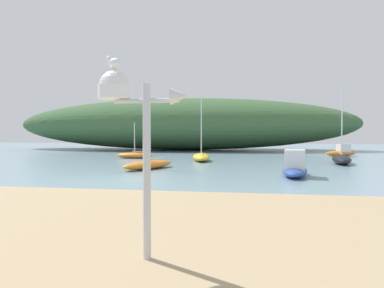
{
  "coord_description": "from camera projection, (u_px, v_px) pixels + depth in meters",
  "views": [
    {
      "loc": [
        5.02,
        -13.98,
        2.07
      ],
      "look_at": [
        2.22,
        4.17,
        1.53
      ],
      "focal_mm": 30.51,
      "sensor_mm": 36.0,
      "label": 1
    }
  ],
  "objects": [
    {
      "name": "sailboat_off_point",
      "position": [
        148.0,
        164.0,
        19.46
      ],
      "size": [
        2.85,
        4.06,
        4.96
      ],
      "color": "orange",
      "rests_on": "ground"
    },
    {
      "name": "sailboat_mid_channel",
      "position": [
        341.0,
        159.0,
        23.0
      ],
      "size": [
        2.03,
        4.46,
        5.23
      ],
      "color": "black",
      "rests_on": "ground"
    },
    {
      "name": "motorboat_near_shore",
      "position": [
        341.0,
        152.0,
        31.03
      ],
      "size": [
        3.15,
        1.77,
        1.15
      ],
      "color": "orange",
      "rests_on": "ground"
    },
    {
      "name": "mast_structure",
      "position": [
        127.0,
        105.0,
        4.89
      ],
      "size": [
        1.37,
        0.49,
        2.83
      ],
      "color": "silver",
      "rests_on": "beach_sand"
    },
    {
      "name": "ground_plane",
      "position": [
        129.0,
        180.0,
        14.64
      ],
      "size": [
        120.0,
        120.0,
        0.0
      ],
      "primitive_type": "plane",
      "color": "#7A99A8"
    },
    {
      "name": "distant_hill",
      "position": [
        181.0,
        124.0,
        44.2
      ],
      "size": [
        46.22,
        14.1,
        6.87
      ],
      "primitive_type": "ellipsoid",
      "color": "#3D6038",
      "rests_on": "ground"
    },
    {
      "name": "sailboat_outer_mooring",
      "position": [
        135.0,
        155.0,
        28.18
      ],
      "size": [
        3.2,
        1.08,
        3.09
      ],
      "color": "orange",
      "rests_on": "ground"
    },
    {
      "name": "sailboat_by_sandbar",
      "position": [
        201.0,
        157.0,
        25.43
      ],
      "size": [
        1.97,
        4.27,
        5.09
      ],
      "color": "gold",
      "rests_on": "ground"
    },
    {
      "name": "seagull_on_radar",
      "position": [
        113.0,
        62.0,
        4.91
      ],
      "size": [
        0.33,
        0.21,
        0.24
      ],
      "color": "orange",
      "rests_on": "mast_structure"
    },
    {
      "name": "motorboat_far_right",
      "position": [
        295.0,
        167.0,
        16.11
      ],
      "size": [
        1.77,
        3.9,
        1.32
      ],
      "color": "#2D4C9E",
      "rests_on": "ground"
    }
  ]
}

